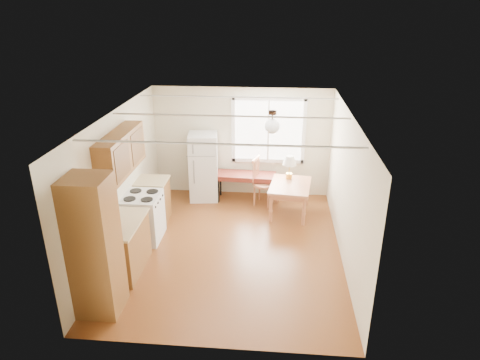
# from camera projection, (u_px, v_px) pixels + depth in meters

# --- Properties ---
(room_shell) EXTENTS (4.60, 5.60, 2.62)m
(room_shell) POSITION_uv_depth(u_px,v_px,m) (230.00, 185.00, 7.44)
(room_shell) COLOR #542911
(room_shell) RESTS_ON ground
(kitchen_run) EXTENTS (0.65, 3.40, 2.20)m
(kitchen_run) POSITION_uv_depth(u_px,v_px,m) (124.00, 219.00, 7.15)
(kitchen_run) COLOR brown
(kitchen_run) RESTS_ON ground
(window_unit) EXTENTS (1.64, 0.05, 1.51)m
(window_unit) POSITION_uv_depth(u_px,v_px,m) (268.00, 130.00, 9.55)
(window_unit) COLOR white
(window_unit) RESTS_ON room_shell
(pendant_light) EXTENTS (0.26, 0.26, 0.40)m
(pendant_light) POSITION_uv_depth(u_px,v_px,m) (272.00, 125.00, 7.37)
(pendant_light) COLOR black
(pendant_light) RESTS_ON room_shell
(refrigerator) EXTENTS (0.70, 0.70, 1.53)m
(refrigerator) POSITION_uv_depth(u_px,v_px,m) (204.00, 167.00, 9.64)
(refrigerator) COLOR silver
(refrigerator) RESTS_ON ground
(bench) EXTENTS (1.40, 0.57, 0.64)m
(bench) POSITION_uv_depth(u_px,v_px,m) (245.00, 177.00, 9.62)
(bench) COLOR #591D15
(bench) RESTS_ON ground
(dining_table) EXTENTS (0.94, 1.18, 0.68)m
(dining_table) POSITION_uv_depth(u_px,v_px,m) (290.00, 189.00, 8.98)
(dining_table) COLOR #AC6642
(dining_table) RESTS_ON ground
(chair) EXTENTS (0.52, 0.51, 1.07)m
(chair) POSITION_uv_depth(u_px,v_px,m) (260.00, 178.00, 9.42)
(chair) COLOR #AC6642
(chair) RESTS_ON ground
(table_lamp) EXTENTS (0.30, 0.30, 0.51)m
(table_lamp) POSITION_uv_depth(u_px,v_px,m) (290.00, 162.00, 9.10)
(table_lamp) COLOR #B39239
(table_lamp) RESTS_ON dining_table
(coffee_maker) EXTENTS (0.21, 0.25, 0.34)m
(coffee_maker) POSITION_uv_depth(u_px,v_px,m) (109.00, 228.00, 6.50)
(coffee_maker) COLOR black
(coffee_maker) RESTS_ON kitchen_run
(kettle) EXTENTS (0.12, 0.12, 0.24)m
(kettle) POSITION_uv_depth(u_px,v_px,m) (114.00, 222.00, 6.74)
(kettle) COLOR red
(kettle) RESTS_ON kitchen_run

